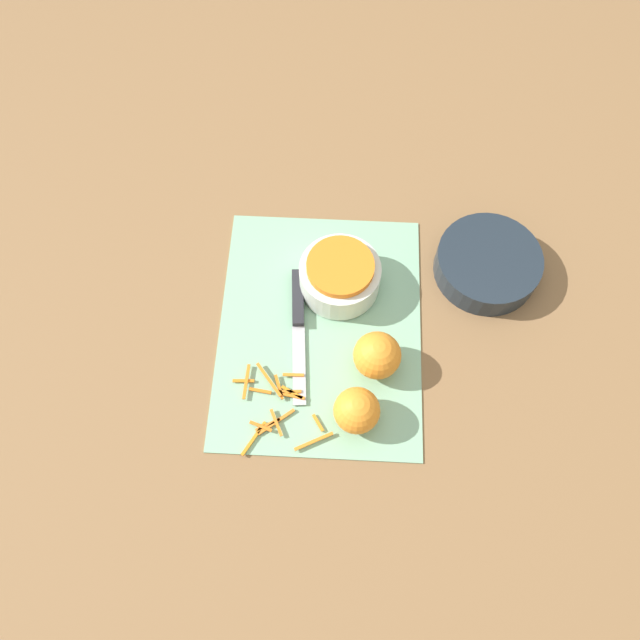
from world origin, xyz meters
TOP-DOWN VIEW (x-y plane):
  - ground_plane at (0.00, 0.00)m, footprint 4.00×4.00m
  - cutting_board at (0.00, 0.00)m, footprint 0.45×0.35m
  - bowl_speckled at (-0.09, 0.03)m, footprint 0.14×0.14m
  - bowl_dark at (-0.13, 0.29)m, footprint 0.19×0.19m
  - knife at (-0.03, -0.04)m, footprint 0.25×0.04m
  - orange_left at (0.06, 0.10)m, footprint 0.08×0.08m
  - orange_right at (0.16, 0.07)m, footprint 0.07×0.07m
  - peel_pile at (0.15, -0.07)m, footprint 0.16×0.17m

SIDE VIEW (x-z plane):
  - ground_plane at x=0.00m, z-range 0.00..0.00m
  - cutting_board at x=0.00m, z-range 0.00..0.01m
  - peel_pile at x=0.15m, z-range 0.01..0.01m
  - knife at x=-0.03m, z-range 0.00..0.02m
  - bowl_dark at x=-0.13m, z-range 0.00..0.05m
  - bowl_speckled at x=-0.09m, z-range 0.00..0.08m
  - orange_right at x=0.16m, z-range 0.01..0.08m
  - orange_left at x=0.06m, z-range 0.01..0.09m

